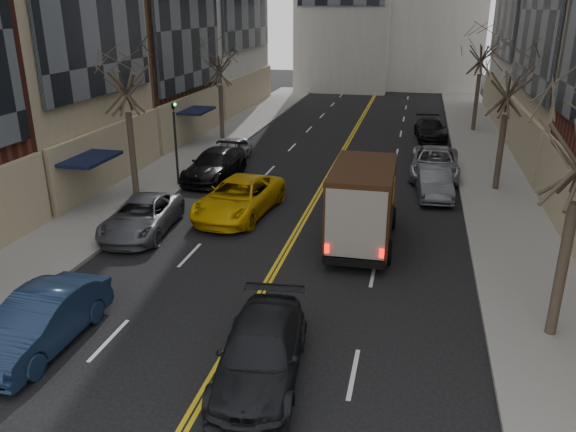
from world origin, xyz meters
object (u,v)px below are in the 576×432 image
at_px(observer_sedan, 261,353).
at_px(taxi, 239,198).
at_px(ups_truck, 363,204).
at_px(pedestrian, 355,208).

relative_size(observer_sedan, taxi, 0.88).
xyz_separation_m(observer_sedan, taxi, (-4.20, 11.36, 0.09)).
bearing_deg(ups_truck, pedestrian, 103.51).
bearing_deg(ups_truck, taxi, 159.73).
relative_size(ups_truck, taxi, 1.04).
height_order(ups_truck, observer_sedan, ups_truck).
xyz_separation_m(ups_truck, observer_sedan, (-1.59, -9.27, -0.95)).
height_order(observer_sedan, pedestrian, pedestrian).
bearing_deg(ups_truck, observer_sedan, -100.13).
distance_m(ups_truck, taxi, 6.22).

